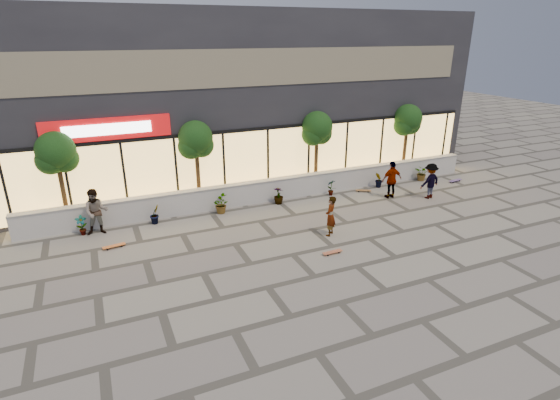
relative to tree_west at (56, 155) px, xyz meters
name	(u,v)px	position (x,y,z in m)	size (l,w,h in m)	color
ground	(357,266)	(9.00, -7.70, -2.99)	(80.00, 80.00, 0.00)	gray
planter_wall	(276,189)	(9.00, -0.70, -2.46)	(22.00, 0.42, 1.04)	beige
retail_building	(236,95)	(9.00, 4.79, 1.26)	(24.00, 9.17, 8.50)	#25242A
shrub_a	(82,225)	(0.50, -1.25, -2.58)	(0.43, 0.29, 0.81)	#153611
shrub_b	(155,214)	(3.30, -1.25, -2.58)	(0.45, 0.36, 0.81)	#153611
shrub_c	(220,204)	(6.10, -1.25, -2.58)	(0.73, 0.63, 0.81)	#153611
shrub_d	(279,195)	(8.90, -1.25, -2.58)	(0.45, 0.45, 0.81)	#153611
shrub_e	(331,187)	(11.70, -1.25, -2.58)	(0.43, 0.29, 0.81)	#153611
shrub_f	(379,180)	(14.50, -1.25, -2.58)	(0.45, 0.36, 0.81)	#153611
shrub_g	(422,173)	(17.30, -1.25, -2.58)	(0.73, 0.63, 0.81)	#153611
tree_west	(56,155)	(0.00, 0.00, 0.00)	(1.60, 1.50, 3.92)	#472D19
tree_midwest	(196,142)	(5.50, 0.00, 0.00)	(1.60, 1.50, 3.92)	#472D19
tree_mideast	(317,130)	(11.50, 0.00, 0.00)	(1.60, 1.50, 3.92)	#472D19
tree_east	(408,122)	(17.00, 0.00, 0.00)	(1.60, 1.50, 3.92)	#472D19
skater_center	(330,216)	(9.40, -5.16, -2.18)	(0.59, 0.39, 1.61)	white
skater_left	(96,212)	(1.10, -1.40, -2.05)	(0.91, 0.71, 1.86)	#8F7D5C
skater_right_near	(392,180)	(14.15, -2.70, -2.08)	(1.06, 0.44, 1.81)	silver
skater_right_far	(430,181)	(15.80, -3.47, -2.13)	(1.11, 0.64, 1.71)	maroon
skateboard_center	(332,252)	(8.69, -6.58, -2.91)	(0.76, 0.23, 0.09)	#9C5033
skateboard_left	(114,246)	(1.54, -2.92, -2.90)	(0.84, 0.32, 0.10)	#D06127
skateboard_right_near	(363,190)	(13.42, -1.50, -2.91)	(0.75, 0.53, 0.09)	brown
skateboard_right_far	(455,180)	(18.80, -2.15, -2.90)	(0.86, 0.32, 0.10)	#584279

